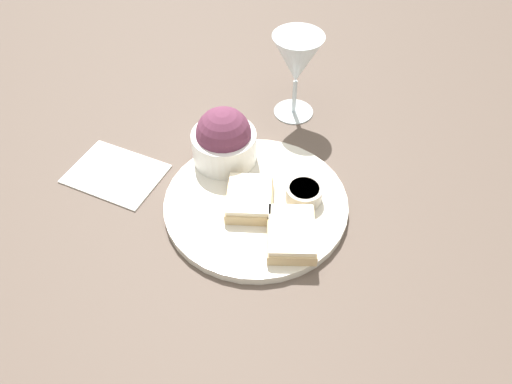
# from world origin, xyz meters

# --- Properties ---
(ground_plane) EXTENTS (4.00, 4.00, 0.00)m
(ground_plane) POSITION_xyz_m (0.00, 0.00, 0.00)
(ground_plane) COLOR brown
(dinner_plate) EXTENTS (0.29, 0.29, 0.01)m
(dinner_plate) POSITION_xyz_m (0.00, 0.00, 0.01)
(dinner_plate) COLOR silver
(dinner_plate) RESTS_ON ground_plane
(salad_bowl) EXTENTS (0.11, 0.11, 0.10)m
(salad_bowl) POSITION_xyz_m (-0.09, -0.07, 0.05)
(salad_bowl) COLOR white
(salad_bowl) RESTS_ON dinner_plate
(sauce_ramekin) EXTENTS (0.06, 0.06, 0.03)m
(sauce_ramekin) POSITION_xyz_m (-0.01, 0.07, 0.03)
(sauce_ramekin) COLOR beige
(sauce_ramekin) RESTS_ON dinner_plate
(cheese_toast_near) EXTENTS (0.10, 0.08, 0.03)m
(cheese_toast_near) POSITION_xyz_m (0.07, 0.06, 0.03)
(cheese_toast_near) COLOR #D1B27F
(cheese_toast_near) RESTS_ON dinner_plate
(cheese_toast_far) EXTENTS (0.09, 0.08, 0.03)m
(cheese_toast_far) POSITION_xyz_m (0.01, -0.01, 0.03)
(cheese_toast_far) COLOR #D1B27F
(cheese_toast_far) RESTS_ON dinner_plate
(wine_glass) EXTENTS (0.09, 0.09, 0.16)m
(wine_glass) POSITION_xyz_m (-0.24, 0.04, 0.11)
(wine_glass) COLOR silver
(wine_glass) RESTS_ON ground_plane
(napkin) EXTENTS (0.15, 0.18, 0.01)m
(napkin) POSITION_xyz_m (-0.04, -0.24, 0.00)
(napkin) COLOR white
(napkin) RESTS_ON ground_plane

